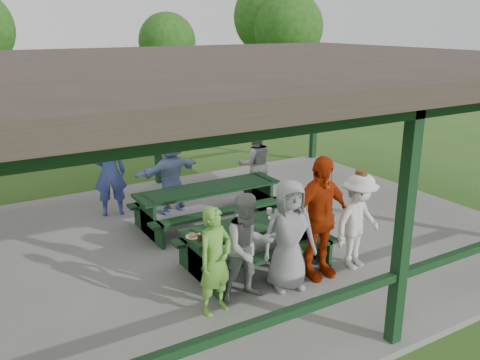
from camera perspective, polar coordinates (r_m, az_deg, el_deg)
ground at (r=9.55m, az=-0.28°, el=-6.76°), size 90.00×90.00×0.00m
concrete_slab at (r=9.53m, az=-0.28°, el=-6.48°), size 10.00×8.00×0.10m
pavilion_structure at (r=8.75m, az=-0.31°, el=12.55°), size 10.60×8.60×3.24m
picnic_table_near at (r=8.20m, az=1.71°, el=-6.62°), size 2.36×1.39×0.75m
picnic_table_far at (r=9.90m, az=-3.55°, el=-2.26°), size 2.85×1.39×0.75m
table_setting at (r=8.16m, az=2.17°, el=-4.34°), size 2.42×0.45×0.10m
contestant_green at (r=6.85m, az=-2.81°, el=-9.04°), size 0.63×0.50×1.51m
contestant_grey_left at (r=7.15m, az=0.94°, el=-7.56°), size 0.82×0.66×1.57m
contestant_grey_mid at (r=7.45m, az=5.51°, el=-6.20°), size 0.92×0.71×1.67m
contestant_red at (r=7.79m, az=8.87°, el=-4.22°), size 1.13×0.47×1.93m
contestant_white_fedora at (r=8.26m, az=13.11°, el=-4.50°), size 1.11×0.77×1.62m
spectator_lblue at (r=10.52m, az=-7.79°, el=0.75°), size 1.61×0.85×1.65m
spectator_blue at (r=10.55m, az=-14.45°, el=0.82°), size 0.74×0.56×1.80m
spectator_grey at (r=11.11m, az=1.69°, el=1.81°), size 0.95×0.82×1.65m
pickup_truck at (r=17.48m, az=-14.49°, el=6.37°), size 5.65×3.25×1.48m
tree_mid at (r=26.25m, az=-8.18°, el=15.12°), size 2.82×2.82×4.40m
tree_right at (r=25.99m, az=5.41°, el=16.66°), size 3.44×3.44×5.37m
tree_far_right at (r=27.23m, az=3.60°, el=17.78°), size 3.91×3.91×6.10m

